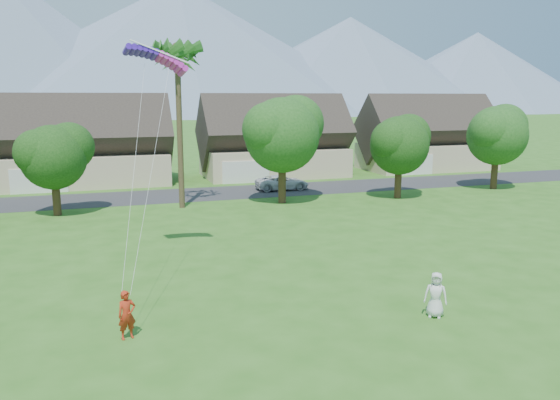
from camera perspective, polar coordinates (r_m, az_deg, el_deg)
name	(u,v)px	position (r m, az deg, el deg)	size (l,w,h in m)	color
ground	(383,384)	(17.45, 10.71, -18.37)	(500.00, 500.00, 0.00)	#2D6019
street	(196,194)	(48.63, -8.74, 0.59)	(90.00, 7.00, 0.01)	#2D2D30
kite_flyer	(127,315)	(20.34, -15.71, -11.48)	(0.64, 0.42, 1.76)	#AE2A13
watcher	(436,295)	(22.26, 15.96, -9.50)	(0.88, 0.57, 1.79)	silver
parked_car	(282,182)	(50.37, 0.24, 1.85)	(2.28, 4.95, 1.38)	silver
mountain_ridge	(138,53)	(274.66, -14.61, 14.66)	(540.00, 240.00, 70.00)	slate
houses_row	(186,147)	(57.08, -9.81, 5.52)	(72.75, 8.19, 8.86)	beige
tree_row	(193,145)	(41.86, -9.12, 5.71)	(62.27, 6.67, 8.45)	#47301C
fan_palm	(177,51)	(42.30, -10.72, 15.09)	(3.00, 3.00, 13.80)	#4C3D26
parafoil_kite	(157,56)	(28.19, -12.73, 14.50)	(3.10, 1.08, 0.50)	#4017AF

